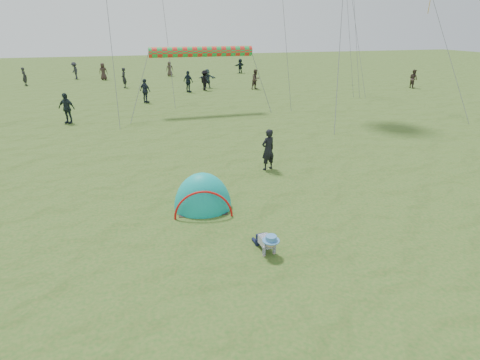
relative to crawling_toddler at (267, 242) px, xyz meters
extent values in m
plane|color=#25551A|center=(0.32, 0.46, -0.30)|extent=(140.00, 140.00, 0.00)
ellipsoid|color=#0E909B|center=(-1.11, 2.92, -0.30)|extent=(2.03, 1.76, 2.35)
imported|color=black|center=(2.04, 5.60, 0.53)|extent=(0.71, 0.58, 1.66)
imported|color=black|center=(-3.49, 29.43, 0.59)|extent=(0.44, 0.66, 1.78)
imported|color=#41312D|center=(22.12, 21.90, 0.53)|extent=(0.65, 0.82, 1.65)
imported|color=#18242F|center=(1.86, 25.25, 0.59)|extent=(0.99, 1.09, 1.79)
imported|color=#23242B|center=(-8.58, 37.14, 0.58)|extent=(1.07, 1.31, 1.76)
imported|color=#322421|center=(-5.60, 35.58, 0.56)|extent=(0.90, 0.65, 1.73)
imported|color=black|center=(9.97, 37.41, 0.54)|extent=(1.58, 1.27, 1.68)
imported|color=#252429|center=(-12.66, 33.46, 0.54)|extent=(0.69, 0.73, 1.69)
imported|color=#202C31|center=(-6.70, 16.12, 0.59)|extent=(1.12, 0.88, 1.77)
imported|color=black|center=(3.42, 25.81, 0.56)|extent=(1.01, 1.28, 1.73)
imported|color=#3B3027|center=(1.48, 36.83, 0.50)|extent=(0.86, 0.62, 1.61)
imported|color=#31434C|center=(3.92, 27.27, 0.54)|extent=(1.63, 0.89, 1.68)
imported|color=#41322E|center=(7.96, 25.24, 0.57)|extent=(1.04, 0.94, 1.74)
imported|color=#212938|center=(-1.94, 21.36, 0.57)|extent=(0.98, 1.06, 1.75)
cylinder|color=red|center=(1.60, 16.96, 3.54)|extent=(6.55, 0.64, 0.64)
camera|label=1|loc=(-2.90, -7.68, 5.09)|focal=28.00mm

